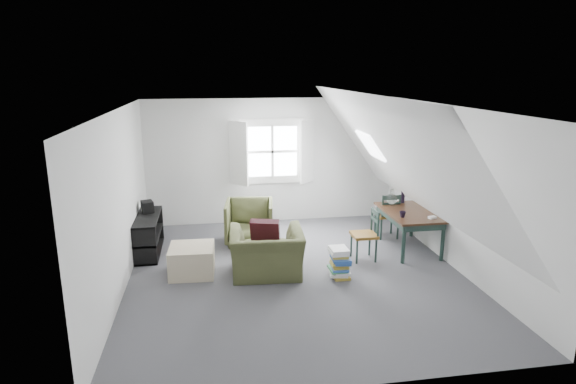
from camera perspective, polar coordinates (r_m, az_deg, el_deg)
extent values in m
plane|color=#46464B|center=(7.46, 1.00, -9.70)|extent=(5.50, 5.50, 0.00)
plane|color=white|center=(6.84, 1.09, 9.82)|extent=(5.50, 5.50, 0.00)
plane|color=silver|center=(9.70, -1.90, 3.69)|extent=(5.00, 0.00, 5.00)
plane|color=silver|center=(4.51, 7.43, -9.11)|extent=(5.00, 0.00, 5.00)
plane|color=silver|center=(7.05, -19.37, -1.18)|extent=(0.00, 5.50, 5.50)
plane|color=silver|center=(7.88, 19.22, 0.40)|extent=(0.00, 5.50, 5.50)
plane|color=white|center=(6.83, -11.86, 3.37)|extent=(3.19, 5.50, 4.48)
plane|color=white|center=(7.37, 13.03, 4.09)|extent=(3.19, 5.50, 4.48)
cube|color=white|center=(9.65, -1.89, 4.83)|extent=(1.30, 0.04, 1.30)
cube|color=white|center=(9.43, -5.88, 4.54)|extent=(0.35, 0.35, 1.25)
cube|color=white|center=(9.60, 2.28, 4.78)|extent=(0.35, 0.35, 1.25)
cube|color=white|center=(9.64, -1.88, 4.82)|extent=(1.00, 0.02, 1.00)
cube|color=white|center=(9.62, -1.87, 4.80)|extent=(1.08, 0.04, 0.05)
cube|color=white|center=(9.62, -1.87, 4.80)|extent=(0.05, 0.04, 1.08)
cube|color=white|center=(8.57, 9.75, 5.44)|extent=(0.35, 0.75, 0.47)
imported|color=#3F4425|center=(7.45, -2.52, -9.76)|extent=(1.14, 1.01, 0.70)
imported|color=#3F4425|center=(8.78, -4.55, -5.97)|extent=(0.93, 0.95, 0.78)
cube|color=#350E15|center=(7.36, -2.72, -4.86)|extent=(0.49, 0.36, 0.45)
cube|color=tan|center=(7.53, -11.31, -7.94)|extent=(0.69, 0.69, 0.44)
cube|color=black|center=(8.51, 14.18, -2.36)|extent=(0.81, 1.35, 0.04)
cube|color=#1D312B|center=(8.53, 14.15, -2.82)|extent=(0.72, 1.26, 0.11)
cylinder|color=#1D312B|center=(7.96, 13.53, -6.05)|extent=(0.06, 0.06, 0.64)
cylinder|color=#1D312B|center=(8.24, 17.85, -5.66)|extent=(0.06, 0.06, 0.64)
cylinder|color=#1D312B|center=(9.02, 10.59, -3.46)|extent=(0.06, 0.06, 0.64)
cylinder|color=#1D312B|center=(9.27, 14.49, -3.20)|extent=(0.06, 0.06, 0.64)
sphere|color=silver|center=(8.82, 12.19, -0.81)|extent=(0.20, 0.20, 0.20)
cylinder|color=silver|center=(8.79, 12.23, -0.02)|extent=(0.06, 0.06, 0.11)
cylinder|color=black|center=(9.00, 13.44, -0.56)|extent=(0.07, 0.07, 0.22)
cylinder|color=#3F2D1E|center=(8.94, 13.53, 0.95)|extent=(0.03, 0.05, 0.40)
cylinder|color=#3F2D1E|center=(8.96, 13.59, 0.97)|extent=(0.04, 0.05, 0.40)
cylinder|color=#3F2D1E|center=(8.93, 13.50, 0.94)|extent=(0.05, 0.07, 0.39)
imported|color=black|center=(8.15, 13.40, -2.92)|extent=(0.13, 0.13, 0.10)
cube|color=white|center=(8.19, 16.72, -2.90)|extent=(0.13, 0.11, 0.04)
cube|color=brown|center=(9.10, 11.65, -2.66)|extent=(0.40, 0.40, 0.05)
cylinder|color=#1D312B|center=(9.36, 12.15, -3.63)|extent=(0.03, 0.03, 0.41)
cylinder|color=#1D312B|center=(9.08, 12.89, -4.24)|extent=(0.03, 0.03, 0.41)
cylinder|color=#1D312B|center=(9.25, 10.29, -3.75)|extent=(0.03, 0.03, 0.41)
cylinder|color=#1D312B|center=(8.97, 10.97, -4.37)|extent=(0.03, 0.03, 0.41)
cylinder|color=#1D312B|center=(8.94, 13.09, -1.65)|extent=(0.03, 0.03, 0.43)
cylinder|color=#1D312B|center=(8.82, 11.15, -1.75)|extent=(0.03, 0.03, 0.43)
cube|color=#1D312B|center=(8.83, 12.18, -0.63)|extent=(0.32, 0.03, 0.08)
cube|color=#1D312B|center=(8.87, 12.14, -1.40)|extent=(0.32, 0.03, 0.06)
cube|color=brown|center=(7.96, 8.99, -5.05)|extent=(0.39, 0.39, 0.05)
cylinder|color=#1D312B|center=(8.13, 7.50, -6.23)|extent=(0.03, 0.03, 0.40)
cylinder|color=#1D312B|center=(8.22, 9.64, -6.07)|extent=(0.03, 0.03, 0.40)
cylinder|color=#1D312B|center=(7.84, 8.17, -7.03)|extent=(0.03, 0.03, 0.40)
cylinder|color=#1D312B|center=(7.94, 10.39, -6.85)|extent=(0.03, 0.03, 0.40)
cylinder|color=#1D312B|center=(8.09, 9.89, -3.23)|extent=(0.03, 0.03, 0.42)
cylinder|color=#1D312B|center=(7.80, 10.65, -3.91)|extent=(0.03, 0.03, 0.42)
cube|color=#1D312B|center=(7.90, 10.32, -2.40)|extent=(0.03, 0.32, 0.08)
cube|color=#1D312B|center=(7.93, 10.28, -3.24)|extent=(0.03, 0.32, 0.06)
cube|color=black|center=(8.64, -16.19, -6.74)|extent=(0.42, 1.26, 0.03)
cube|color=black|center=(8.54, -16.33, -4.87)|extent=(0.42, 1.26, 0.03)
cube|color=black|center=(8.45, -16.47, -2.86)|extent=(0.42, 1.26, 0.03)
cube|color=black|center=(7.97, -16.82, -6.30)|extent=(0.42, 0.03, 0.63)
cube|color=black|center=(9.12, -15.89, -3.62)|extent=(0.42, 0.03, 0.63)
cube|color=#264C99|center=(8.26, -16.53, -6.90)|extent=(0.19, 0.21, 0.23)
cube|color=red|center=(8.70, -16.17, -5.79)|extent=(0.19, 0.25, 0.23)
cube|color=white|center=(8.31, -16.55, -4.52)|extent=(0.19, 0.23, 0.21)
cube|color=black|center=(8.66, -16.33, -1.72)|extent=(0.25, 0.30, 0.21)
cube|color=#B29933|center=(7.40, 6.24, -9.83)|extent=(0.24, 0.32, 0.04)
cube|color=white|center=(7.39, 5.96, -9.51)|extent=(0.31, 0.35, 0.04)
cube|color=white|center=(7.37, 6.35, -9.28)|extent=(0.26, 0.34, 0.04)
cube|color=#337F4C|center=(7.34, 5.90, -9.04)|extent=(0.26, 0.32, 0.03)
cube|color=#264C99|center=(7.32, 6.15, -8.88)|extent=(0.28, 0.36, 0.03)
cube|color=#B29933|center=(7.33, 6.09, -8.60)|extent=(0.24, 0.32, 0.03)
cube|color=#B29933|center=(7.34, 6.11, -8.29)|extent=(0.28, 0.35, 0.04)
cube|color=#264C99|center=(7.29, 6.43, -8.10)|extent=(0.28, 0.36, 0.04)
cube|color=#264C99|center=(7.27, 6.26, -7.83)|extent=(0.28, 0.35, 0.04)
cube|color=#B29933|center=(7.30, 6.08, -7.38)|extent=(0.26, 0.33, 0.04)
cube|color=white|center=(7.27, 6.01, -7.09)|extent=(0.26, 0.30, 0.05)
cube|color=white|center=(7.27, 6.05, -6.76)|extent=(0.26, 0.31, 0.04)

